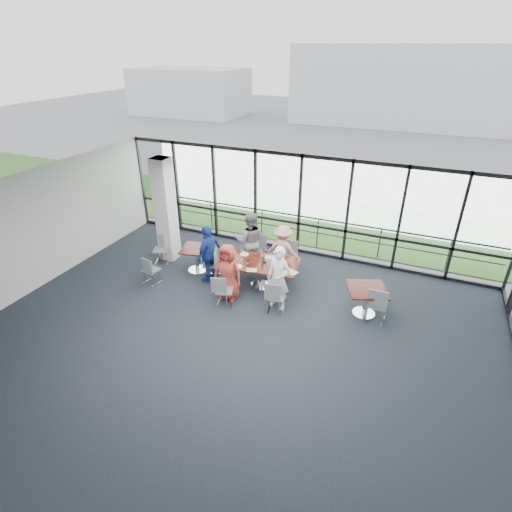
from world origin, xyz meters
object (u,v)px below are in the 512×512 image
at_px(side_table_right, 367,292).
at_px(diner_end, 209,254).
at_px(structural_column, 166,210).
at_px(chair_main_fl, 255,251).
at_px(chair_main_nl, 224,290).
at_px(chair_main_fr, 288,258).
at_px(chair_spare_r, 377,304).
at_px(diner_far_left, 250,241).
at_px(chair_spare_la, 151,270).
at_px(diner_near_left, 228,272).
at_px(diner_near_right, 279,278).
at_px(chair_main_end, 211,264).
at_px(side_table_left, 196,252).
at_px(chair_spare_lb, 161,250).
at_px(main_table, 260,266).
at_px(diner_far_right, 283,249).
at_px(chair_main_nr, 276,296).

height_order(side_table_right, diner_end, diner_end).
xyz_separation_m(structural_column, chair_main_fl, (2.69, 0.55, -1.12)).
distance_m(chair_main_nl, chair_main_fr, 2.44).
distance_m(chair_main_nl, chair_spare_r, 3.81).
xyz_separation_m(side_table_right, diner_far_left, (-3.62, 1.05, 0.25)).
relative_size(diner_far_left, diner_end, 1.04).
bearing_deg(chair_spare_r, chair_spare_la, -171.29).
bearing_deg(chair_main_fl, chair_spare_r, 142.79).
height_order(diner_near_left, diner_near_right, diner_near_right).
bearing_deg(diner_end, structural_column, -105.69).
bearing_deg(chair_main_end, chair_main_fr, 101.61).
xyz_separation_m(side_table_left, chair_spare_lb, (-1.27, -0.00, -0.19)).
height_order(structural_column, diner_near_right, structural_column).
height_order(chair_spare_la, chair_spare_lb, chair_spare_lb).
relative_size(main_table, diner_far_right, 1.48).
xyz_separation_m(chair_main_fl, chair_spare_la, (-2.30, -2.07, -0.07)).
distance_m(side_table_left, diner_far_left, 1.62).
distance_m(diner_end, chair_main_fl, 1.58).
bearing_deg(chair_spare_lb, chair_main_end, 151.61).
relative_size(structural_column, diner_near_right, 1.87).
distance_m(main_table, chair_main_nr, 1.27).
distance_m(structural_column, chair_spare_lb, 1.23).
bearing_deg(diner_near_left, diner_far_right, 63.77).
height_order(main_table, chair_main_fr, chair_main_fr).
height_order(main_table, chair_spare_la, chair_spare_la).
bearing_deg(chair_main_nl, side_table_right, -1.34).
bearing_deg(chair_main_end, chair_spare_r, 66.79).
distance_m(structural_column, main_table, 3.46).
distance_m(structural_column, diner_near_left, 3.16).
bearing_deg(chair_main_nl, chair_spare_la, 159.00).
height_order(diner_far_right, chair_main_nl, diner_far_right).
height_order(diner_far_right, chair_main_fr, diner_far_right).
xyz_separation_m(main_table, chair_main_fr, (0.45, 1.05, -0.17)).
bearing_deg(diner_end, chair_main_fl, 152.45).
bearing_deg(structural_column, chair_main_nl, -30.54).
relative_size(diner_end, chair_main_nl, 1.98).
bearing_deg(main_table, structural_column, 163.96).
bearing_deg(chair_main_end, side_table_left, -130.04).
bearing_deg(chair_main_nr, diner_near_left, 166.10).
relative_size(side_table_right, diner_far_left, 0.66).
xyz_separation_m(diner_near_right, chair_main_end, (-2.27, 0.59, -0.38)).
bearing_deg(chair_spare_r, chair_main_end, 179.77).
bearing_deg(chair_main_end, diner_far_right, 102.35).
bearing_deg(diner_near_right, chair_spare_r, 15.90).
xyz_separation_m(structural_column, diner_near_left, (2.75, -1.34, -0.81)).
height_order(side_table_left, chair_main_nl, chair_main_nl).
bearing_deg(chair_main_fr, main_table, 64.72).
distance_m(structural_column, chair_main_fr, 3.96).
xyz_separation_m(diner_end, chair_main_fr, (1.89, 1.33, -0.39)).
xyz_separation_m(side_table_left, chair_spare_r, (5.29, -0.40, -0.14)).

